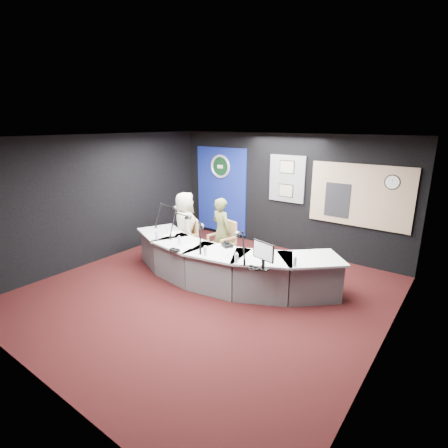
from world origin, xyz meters
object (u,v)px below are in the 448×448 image
Objects in this scene: broadcast_desk at (223,264)px; person_man at (185,226)px; armchair_left at (186,241)px; armchair_right at (222,242)px; person_woman at (222,231)px.

person_man reaches higher than broadcast_desk.
armchair_right reaches higher than armchair_left.
person_woman reaches higher than armchair_left.
broadcast_desk is at bearing 142.46° from person_woman.
person_man reaches higher than armchair_right.
armchair_left is at bearing -147.11° from armchair_right.
person_woman is (0.00, 0.00, 0.25)m from armchair_right.
broadcast_desk is 4.54× the size of armchair_right.
armchair_left is at bearing 161.85° from broadcast_desk.
person_woman reaches higher than broadcast_desk.
broadcast_desk is 0.93m from armchair_right.
person_woman is at bearing 52.47° from armchair_left.
armchair_right reaches higher than broadcast_desk.
person_man is (-0.81, -0.28, 0.28)m from armchair_right.
broadcast_desk is at bearing -160.23° from person_man.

